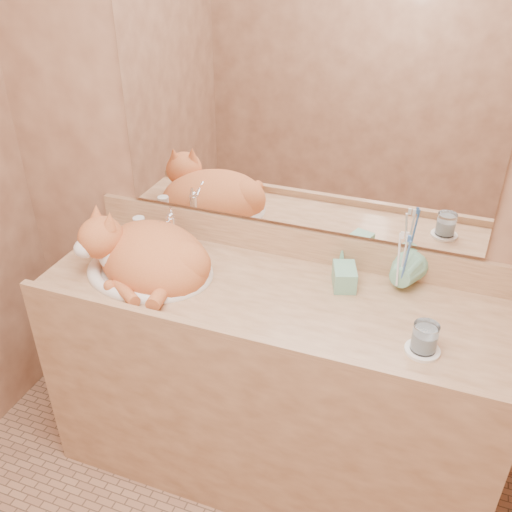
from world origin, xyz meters
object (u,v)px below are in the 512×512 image
at_px(cat, 145,253).
at_px(toothbrush_cup, 399,280).
at_px(sink_basin, 148,255).
at_px(water_glass, 425,337).
at_px(soap_dispenser, 347,275).
at_px(vanity_counter, 268,387).

xyz_separation_m(cat, toothbrush_cup, (0.86, 0.18, -0.02)).
bearing_deg(cat, sink_basin, 25.79).
height_order(cat, water_glass, cat).
bearing_deg(soap_dispenser, water_glass, -54.18).
bearing_deg(cat, vanity_counter, 25.43).
bearing_deg(toothbrush_cup, cat, -168.39).
distance_m(cat, toothbrush_cup, 0.88).
xyz_separation_m(sink_basin, soap_dispenser, (0.68, 0.11, 0.01)).
relative_size(vanity_counter, cat, 3.55).
xyz_separation_m(sink_basin, cat, (-0.01, -0.00, 0.01)).
height_order(vanity_counter, soap_dispenser, soap_dispenser).
relative_size(toothbrush_cup, water_glass, 1.40).
bearing_deg(cat, toothbrush_cup, 34.46).
distance_m(soap_dispenser, water_glass, 0.34).
distance_m(vanity_counter, cat, 0.68).
xyz_separation_m(vanity_counter, cat, (-0.46, -0.02, 0.50)).
bearing_deg(soap_dispenser, cat, 170.21).
distance_m(soap_dispenser, toothbrush_cup, 0.18).
height_order(sink_basin, water_glass, sink_basin).
height_order(soap_dispenser, water_glass, soap_dispenser).
distance_m(sink_basin, soap_dispenser, 0.69).
bearing_deg(soap_dispenser, toothbrush_cup, 5.01).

